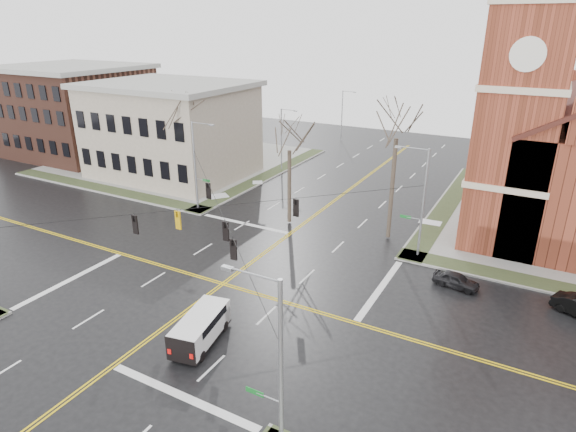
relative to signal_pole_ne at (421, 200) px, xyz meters
The scene contains 17 objects.
ground 16.88m from the signal_pole_ne, 134.55° to the right, with size 120.00×120.00×0.00m, color black.
sidewalks 16.86m from the signal_pole_ne, 134.55° to the right, with size 80.00×80.00×0.17m.
road_markings 16.88m from the signal_pole_ne, 134.55° to the right, with size 100.00×100.00×0.01m.
civic_building_a 34.39m from the signal_pole_ne, 165.69° to the left, with size 18.00×14.00×11.00m, color gray.
civic_building_b 54.36m from the signal_pole_ne, 168.86° to the left, with size 18.00×16.00×12.00m, color #573024.
signal_pole_ne is the anchor object (origin of this frame).
signal_pole_nw 22.64m from the signal_pole_ne, behind, with size 2.75×0.22×9.00m.
signal_pole_se 23.00m from the signal_pole_ne, 90.00° to the right, with size 2.75×0.22×9.00m.
span_wires 16.19m from the signal_pole_ne, 134.55° to the right, with size 23.02×23.02×0.03m.
traffic_signals 16.63m from the signal_pole_ne, 132.94° to the right, with size 8.21×8.26×1.30m.
streetlight_north_a 27.48m from the signal_pole_ne, 143.10° to the left, with size 2.30×0.20×8.00m.
streetlight_north_b 42.61m from the signal_pole_ne, 121.05° to the left, with size 2.30×0.20×8.00m.
cargo_van 19.93m from the signal_pole_ne, 115.24° to the right, with size 2.71×5.04×1.82m.
parked_car_a 6.92m from the signal_pole_ne, 42.75° to the right, with size 1.33×3.30×1.12m, color black.
tree_nw_far 26.57m from the signal_pole_ne, behind, with size 4.00×4.00×12.10m.
tree_nw_near 12.98m from the signal_pole_ne, behind, with size 4.00×4.00×10.55m.
tree_ne 6.15m from the signal_pole_ne, 142.85° to the left, with size 4.00×4.00×13.43m.
Camera 1 is at (19.31, -25.13, 17.98)m, focal length 30.00 mm.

